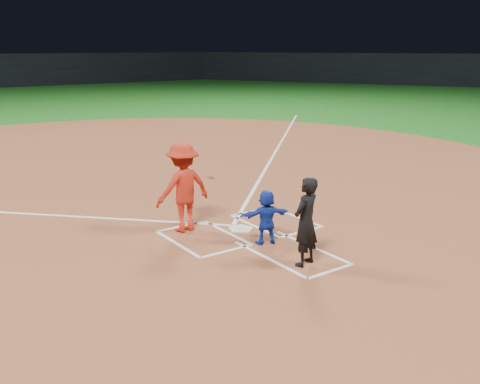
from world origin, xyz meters
TOP-DOWN VIEW (x-y plane):
  - ground at (0.00, 0.00)m, footprint 120.00×120.00m
  - home_plate_dirt at (0.00, 6.00)m, footprint 28.00×28.00m
  - stadium_wall_right at (42.00, 24.00)m, footprint 31.04×52.56m
  - home_plate at (0.00, 0.00)m, footprint 0.60×0.60m
  - catcher at (-0.07, -1.00)m, footprint 1.10×0.62m
  - umpire at (-0.17, -2.28)m, footprint 0.70×0.56m
  - chalk_markings at (0.00, 5.29)m, footprint 28.35×17.32m
  - batter_at_plate at (-1.05, 0.65)m, footprint 1.53×0.86m

SIDE VIEW (x-z plane):
  - ground at x=0.00m, z-range 0.00..0.00m
  - home_plate_dirt at x=0.00m, z-range 0.00..0.01m
  - chalk_markings at x=0.00m, z-range 0.01..0.02m
  - home_plate at x=0.00m, z-range 0.01..0.03m
  - catcher at x=-0.07m, z-range 0.01..1.14m
  - umpire at x=-0.17m, z-range 0.01..1.67m
  - batter_at_plate at x=-1.05m, z-range 0.01..1.96m
  - stadium_wall_right at x=42.00m, z-range 0.00..3.20m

